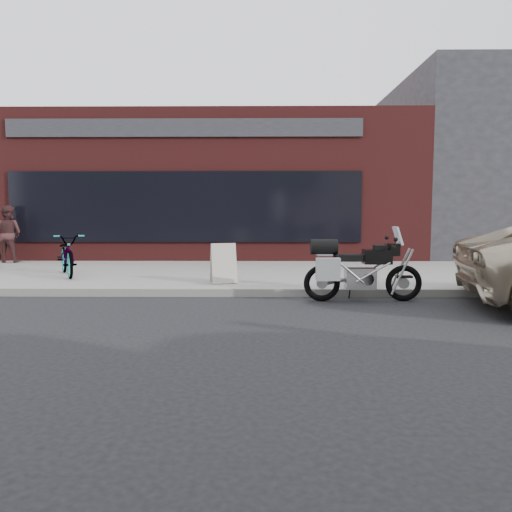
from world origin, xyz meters
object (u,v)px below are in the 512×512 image
at_px(bicycle_front, 67,255).
at_px(cafe_patron_left, 8,234).
at_px(motorcycle, 355,269).
at_px(sandwich_sign, 223,263).

bearing_deg(bicycle_front, cafe_patron_left, 106.97).
height_order(motorcycle, bicycle_front, motorcycle).
relative_size(motorcycle, cafe_patron_left, 1.33).
relative_size(bicycle_front, sandwich_sign, 2.23).
height_order(motorcycle, sandwich_sign, motorcycle).
height_order(motorcycle, cafe_patron_left, cafe_patron_left).
distance_m(motorcycle, sandwich_sign, 2.74).
bearing_deg(motorcycle, sandwich_sign, 152.33).
distance_m(motorcycle, bicycle_front, 6.42).
relative_size(motorcycle, sandwich_sign, 2.65).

